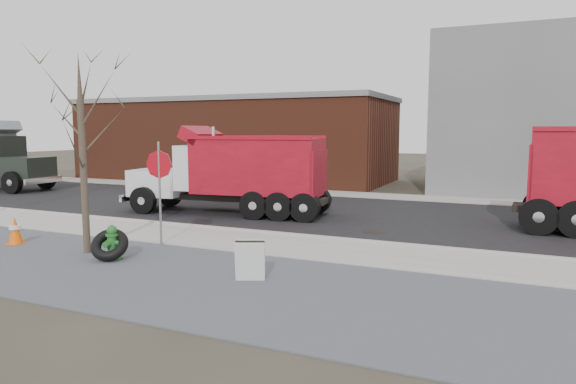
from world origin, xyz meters
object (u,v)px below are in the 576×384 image
at_px(truck_tire, 110,245).
at_px(stop_sign, 159,176).
at_px(dump_truck_red_b, 234,170).
at_px(fire_hydrant, 112,244).
at_px(sandwich_board, 250,261).

bearing_deg(truck_tire, stop_sign, 85.66).
bearing_deg(stop_sign, dump_truck_red_b, 114.20).
distance_m(fire_hydrant, truck_tire, 0.10).
relative_size(truck_tire, sandwich_board, 1.35).
bearing_deg(sandwich_board, dump_truck_red_b, 98.27).
bearing_deg(dump_truck_red_b, fire_hydrant, 88.32).
distance_m(truck_tire, sandwich_board, 4.03).
bearing_deg(sandwich_board, truck_tire, 154.15).
bearing_deg(truck_tire, fire_hydrant, 94.51).
height_order(truck_tire, sandwich_board, sandwich_board).
xyz_separation_m(truck_tire, sandwich_board, (4.03, -0.15, 0.06)).
relative_size(truck_tire, dump_truck_red_b, 0.15).
bearing_deg(stop_sign, fire_hydrant, -79.38).
bearing_deg(fire_hydrant, truck_tire, -82.67).
relative_size(fire_hydrant, truck_tire, 0.75).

